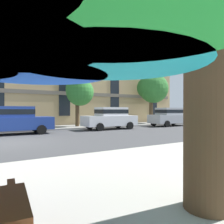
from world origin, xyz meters
TOP-DOWN VIEW (x-y plane):
  - ground_plane at (0.00, 0.00)m, footprint 120.00×120.00m
  - sedan_blue at (0.81, 3.70)m, footprint 4.40×1.98m
  - sedan_white at (7.82, 3.70)m, footprint 4.40×1.98m
  - sedan_silver at (14.62, 3.70)m, footprint 4.40×1.98m
  - pickup_white at (21.43, 3.70)m, footprint 5.10×2.12m
  - street_tree_middle at (6.37, 6.56)m, footprint 2.44×2.77m
  - street_tree_right at (15.25, 7.00)m, footprint 3.57×3.34m

SIDE VIEW (x-z plane):
  - ground_plane at x=0.00m, z-range 0.00..0.00m
  - sedan_blue at x=0.81m, z-range 0.06..1.84m
  - sedan_white at x=7.82m, z-range 0.06..1.84m
  - sedan_silver at x=14.62m, z-range 0.06..1.84m
  - pickup_white at x=21.43m, z-range -0.07..2.13m
  - street_tree_middle at x=6.37m, z-range 1.00..5.55m
  - street_tree_right at x=15.25m, z-range 1.18..6.84m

